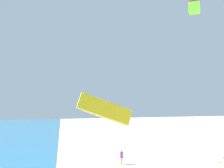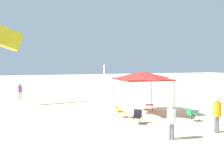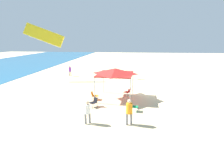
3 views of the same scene
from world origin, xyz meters
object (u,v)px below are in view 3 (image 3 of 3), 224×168
(folding_chair_left_of_tent, at_px, (94,95))
(folding_chair_facing_ocean, at_px, (94,102))
(folding_chair_right_of_tent, at_px, (128,92))
(person_beachcomber, at_px, (87,110))
(person_far_stroller, at_px, (70,70))
(canopy_tent, at_px, (115,72))
(banner_flag, at_px, (122,65))
(kite_parafoil_yellow, at_px, (44,35))
(person_watching_sky, at_px, (129,110))
(folding_chair_near_cooler, at_px, (133,106))

(folding_chair_left_of_tent, distance_m, folding_chair_facing_ocean, 1.87)
(folding_chair_right_of_tent, height_order, person_beachcomber, person_beachcomber)
(person_far_stroller, bearing_deg, canopy_tent, -107.90)
(folding_chair_left_of_tent, height_order, banner_flag, banner_flag)
(folding_chair_right_of_tent, height_order, banner_flag, banner_flag)
(kite_parafoil_yellow, bearing_deg, person_watching_sky, -48.85)
(person_watching_sky, xyz_separation_m, kite_parafoil_yellow, (12.67, 12.01, 5.12))
(folding_chair_near_cooler, bearing_deg, person_far_stroller, 42.76)
(person_far_stroller, relative_size, kite_parafoil_yellow, 0.29)
(folding_chair_facing_ocean, relative_size, person_far_stroller, 0.51)
(folding_chair_near_cooler, xyz_separation_m, folding_chair_left_of_tent, (2.43, 3.78, 0.00))
(person_watching_sky, relative_size, kite_parafoil_yellow, 0.33)
(folding_chair_facing_ocean, distance_m, banner_flag, 11.73)
(folding_chair_facing_ocean, bearing_deg, person_watching_sky, -3.13)
(banner_flag, height_order, person_far_stroller, banner_flag)
(folding_chair_right_of_tent, xyz_separation_m, person_far_stroller, (9.31, 9.44, 0.47))
(canopy_tent, height_order, folding_chair_right_of_tent, canopy_tent)
(folding_chair_near_cooler, height_order, kite_parafoil_yellow, kite_parafoil_yellow)
(person_beachcomber, bearing_deg, folding_chair_near_cooler, 7.34)
(person_beachcomber, bearing_deg, banner_flag, 52.30)
(folding_chair_right_of_tent, relative_size, banner_flag, 0.24)
(folding_chair_right_of_tent, xyz_separation_m, person_beachcomber, (-6.50, 2.58, 0.50))
(person_beachcomber, bearing_deg, canopy_tent, 44.96)
(kite_parafoil_yellow, bearing_deg, person_beachcomber, -56.84)
(folding_chair_right_of_tent, xyz_separation_m, kite_parafoil_yellow, (6.36, 11.75, 5.71))
(canopy_tent, xyz_separation_m, folding_chair_facing_ocean, (-2.55, 1.58, -2.20))
(person_far_stroller, bearing_deg, banner_flag, -64.91)
(folding_chair_near_cooler, bearing_deg, banner_flag, 13.34)
(person_watching_sky, relative_size, person_beachcomber, 1.09)
(person_watching_sky, bearing_deg, person_beachcomber, -21.29)
(folding_chair_left_of_tent, distance_m, person_watching_sky, 5.94)
(person_beachcomber, bearing_deg, person_far_stroller, 81.71)
(folding_chair_near_cooler, distance_m, person_watching_sky, 2.45)
(folding_chair_near_cooler, xyz_separation_m, person_far_stroller, (13.26, 10.00, 0.47))
(person_beachcomber, distance_m, kite_parafoil_yellow, 16.64)
(folding_chair_facing_ocean, bearing_deg, folding_chair_near_cooler, 30.70)
(canopy_tent, height_order, person_beachcomber, canopy_tent)
(folding_chair_facing_ocean, bearing_deg, canopy_tent, 99.06)
(folding_chair_left_of_tent, height_order, person_beachcomber, person_beachcomber)
(folding_chair_right_of_tent, height_order, person_far_stroller, person_far_stroller)
(banner_flag, distance_m, person_beachcomber, 14.76)
(canopy_tent, distance_m, folding_chair_right_of_tent, 2.65)
(folding_chair_left_of_tent, xyz_separation_m, banner_flag, (9.66, -2.16, 1.61))
(kite_parafoil_yellow, bearing_deg, canopy_tent, -36.58)
(person_watching_sky, bearing_deg, folding_chair_near_cooler, -122.42)
(banner_flag, xyz_separation_m, kite_parafoil_yellow, (-1.77, 10.70, 4.11))
(canopy_tent, relative_size, kite_parafoil_yellow, 0.67)
(canopy_tent, relative_size, banner_flag, 1.08)
(folding_chair_left_of_tent, xyz_separation_m, person_far_stroller, (10.83, 6.22, 0.47))
(person_far_stroller, bearing_deg, kite_parafoil_yellow, 174.90)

